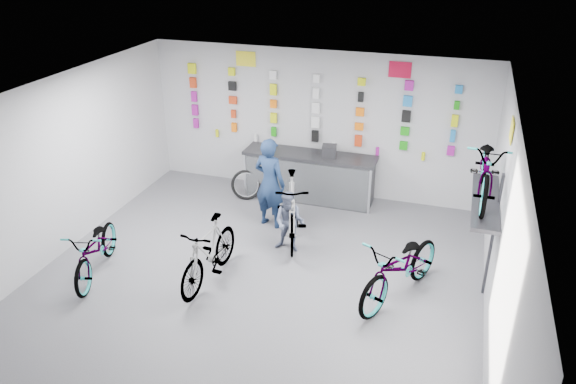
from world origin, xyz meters
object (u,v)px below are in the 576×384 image
(bike_center, at_px, (209,252))
(bike_right, at_px, (401,268))
(bike_service, at_px, (292,208))
(bike_left, at_px, (96,249))
(clerk, at_px, (270,183))
(counter, at_px, (309,177))
(customer, at_px, (289,222))

(bike_center, xyz_separation_m, bike_right, (2.93, 0.48, 0.01))
(bike_right, height_order, bike_service, bike_service)
(bike_left, bearing_deg, bike_service, 22.57)
(bike_service, bearing_deg, clerk, 129.14)
(bike_right, distance_m, clerk, 3.10)
(counter, bearing_deg, bike_service, -85.19)
(bike_left, bearing_deg, bike_center, -4.15)
(bike_left, distance_m, customer, 3.20)
(bike_left, relative_size, bike_center, 1.01)
(bike_center, height_order, clerk, clerk)
(bike_right, relative_size, clerk, 1.17)
(bike_center, relative_size, clerk, 1.01)
(bike_right, bearing_deg, bike_left, -144.91)
(bike_right, bearing_deg, bike_service, 174.54)
(bike_right, height_order, clerk, clerk)
(bike_left, xyz_separation_m, bike_center, (1.82, 0.37, 0.06))
(bike_service, xyz_separation_m, clerk, (-0.53, 0.35, 0.27))
(counter, relative_size, customer, 2.44)
(bike_left, xyz_separation_m, clerk, (2.11, 2.43, 0.40))
(bike_right, xyz_separation_m, clerk, (-2.64, 1.59, 0.33))
(bike_service, distance_m, clerk, 0.69)
(bike_center, relative_size, bike_service, 0.89)
(bike_service, bearing_deg, customer, -95.81)
(bike_service, distance_m, customer, 0.43)
(counter, bearing_deg, bike_right, -52.07)
(bike_service, relative_size, customer, 1.79)
(bike_right, xyz_separation_m, bike_service, (-2.11, 1.24, 0.06))
(counter, xyz_separation_m, bike_right, (2.25, -2.88, 0.05))
(bike_left, relative_size, bike_service, 0.90)
(bike_left, bearing_deg, clerk, 33.40)
(clerk, bearing_deg, bike_right, 163.15)
(customer, bearing_deg, bike_right, -21.14)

